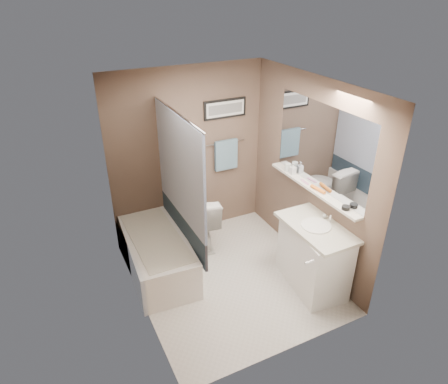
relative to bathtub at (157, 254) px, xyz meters
name	(u,v)px	position (x,y,z in m)	size (l,w,h in m)	color
ground	(229,277)	(0.75, -0.55, -0.25)	(2.50, 2.50, 0.00)	silver
ceiling	(231,88)	(0.75, -0.55, 2.13)	(2.20, 2.50, 0.04)	silver
wall_back	(189,155)	(0.75, 0.68, 0.95)	(2.20, 0.04, 2.40)	brown
wall_front	(294,253)	(0.75, -1.78, 0.95)	(2.20, 0.04, 2.40)	brown
wall_left	(135,216)	(-0.33, -0.55, 0.95)	(0.04, 2.50, 2.40)	brown
wall_right	(308,175)	(1.83, -0.55, 0.95)	(0.04, 2.50, 2.40)	brown
tile_surround	(124,211)	(-0.34, -0.05, 0.75)	(0.02, 1.55, 2.00)	tan
curtain_rod	(176,112)	(0.35, -0.05, 1.80)	(0.02, 0.02, 1.55)	silver
curtain_upper	(180,167)	(0.35, -0.05, 1.15)	(0.03, 1.45, 1.28)	silver
curtain_lower	(183,227)	(0.35, -0.05, 0.33)	(0.03, 1.45, 0.36)	#293C4C
mirror	(321,147)	(1.84, -0.70, 1.37)	(0.02, 1.60, 1.00)	silver
shelf	(312,188)	(1.79, -0.70, 0.85)	(0.12, 1.60, 0.03)	silver
towel_bar	(226,142)	(1.30, 0.66, 1.05)	(0.02, 0.02, 0.60)	silver
towel	(226,155)	(1.30, 0.64, 0.87)	(0.34, 0.05, 0.44)	#93C3D7
art_frame	(225,109)	(1.30, 0.68, 1.53)	(0.62, 0.03, 0.26)	black
art_mat	(225,109)	(1.30, 0.67, 1.53)	(0.56, 0.00, 0.20)	white
art_image	(226,109)	(1.30, 0.66, 1.53)	(0.50, 0.00, 0.13)	#595959
door	(341,256)	(1.30, -1.79, 0.75)	(0.80, 0.02, 2.00)	silver
door_handle	(309,262)	(0.97, -1.74, 0.75)	(0.02, 0.02, 0.10)	silver
bathtub	(157,254)	(0.00, 0.00, 0.00)	(0.70, 1.50, 0.50)	white
tub_rim	(155,237)	(0.00, 0.00, 0.25)	(0.56, 1.36, 0.02)	silver
toilet	(200,220)	(0.72, 0.30, 0.14)	(0.44, 0.76, 0.78)	white
vanity	(313,257)	(1.60, -1.09, 0.15)	(0.50, 0.90, 0.80)	white
countertop	(317,227)	(1.59, -1.09, 0.57)	(0.54, 0.96, 0.04)	beige
sink_basin	(316,226)	(1.58, -1.09, 0.60)	(0.34, 0.34, 0.01)	white
faucet_spout	(330,218)	(1.78, -1.09, 0.64)	(0.02, 0.02, 0.10)	white
faucet_knob	(325,216)	(1.78, -0.99, 0.62)	(0.05, 0.05, 0.05)	silver
candle_bowl_near	(346,208)	(1.79, -1.29, 0.89)	(0.09, 0.09, 0.04)	black
hair_brush_front	(318,189)	(1.79, -0.81, 0.89)	(0.04, 0.04, 0.22)	orange
pink_comb	(305,182)	(1.79, -0.55, 0.87)	(0.03, 0.16, 0.01)	#CD7DA5
glass_jar	(288,167)	(1.79, -0.18, 0.92)	(0.08, 0.08, 0.10)	silver
soap_bottle	(293,169)	(1.79, -0.29, 0.94)	(0.07, 0.07, 0.15)	#999999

